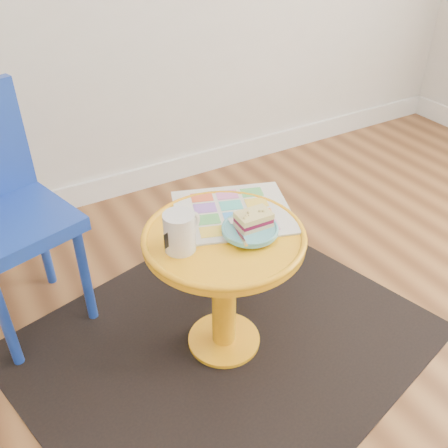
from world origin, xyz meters
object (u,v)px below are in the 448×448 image
mug (180,231)px  newspaper (233,212)px  plate (250,230)px  side_table (224,269)px

mug → newspaper: bearing=0.4°
mug → plate: bearing=-32.1°
side_table → mug: bearing=177.6°
side_table → mug: (-0.14, 0.01, 0.19)m
newspaper → plate: plate is taller
side_table → plate: 0.17m
newspaper → plate: size_ratio=2.16×
newspaper → side_table: bearing=-113.9°
newspaper → plate: bearing=-78.6°
side_table → plate: size_ratio=2.92×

